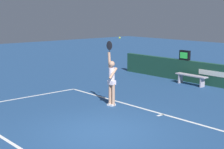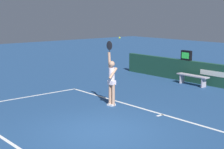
{
  "view_description": "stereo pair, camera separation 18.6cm",
  "coord_description": "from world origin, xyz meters",
  "views": [
    {
      "loc": [
        7.67,
        -6.32,
        3.51
      ],
      "look_at": [
        -2.04,
        2.2,
        1.2
      ],
      "focal_mm": 56.21,
      "sensor_mm": 36.0,
      "label": 1
    },
    {
      "loc": [
        7.79,
        -6.18,
        3.51
      ],
      "look_at": [
        -2.04,
        2.2,
        1.2
      ],
      "focal_mm": 56.21,
      "sensor_mm": 36.0,
      "label": 2
    }
  ],
  "objects": [
    {
      "name": "tennis_ball",
      "position": [
        -1.72,
        2.28,
        2.59
      ],
      "size": [
        0.07,
        0.07,
        0.07
      ],
      "color": "#CADD31"
    },
    {
      "name": "tennis_player",
      "position": [
        -2.07,
        2.2,
        1.02
      ],
      "size": [
        0.46,
        0.46,
        2.46
      ],
      "color": "tan",
      "rests_on": "ground"
    },
    {
      "name": "speed_display",
      "position": [
        -3.26,
        8.23,
        1.33
      ],
      "size": [
        0.58,
        0.19,
        0.5
      ],
      "color": "black",
      "rests_on": "back_wall"
    },
    {
      "name": "court_lines",
      "position": [
        0.0,
        0.2,
        0.0
      ],
      "size": [
        10.93,
        5.31,
        0.0
      ],
      "color": "white",
      "rests_on": "ground"
    },
    {
      "name": "ground_plane",
      "position": [
        0.0,
        0.0,
        0.0
      ],
      "size": [
        60.0,
        60.0,
        0.0
      ],
      "primitive_type": "plane",
      "color": "navy"
    },
    {
      "name": "courtside_bench_near",
      "position": [
        -2.38,
        7.62,
        0.39
      ],
      "size": [
        1.74,
        0.42,
        0.5
      ],
      "color": "#B5AAB9",
      "rests_on": "ground"
    }
  ]
}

